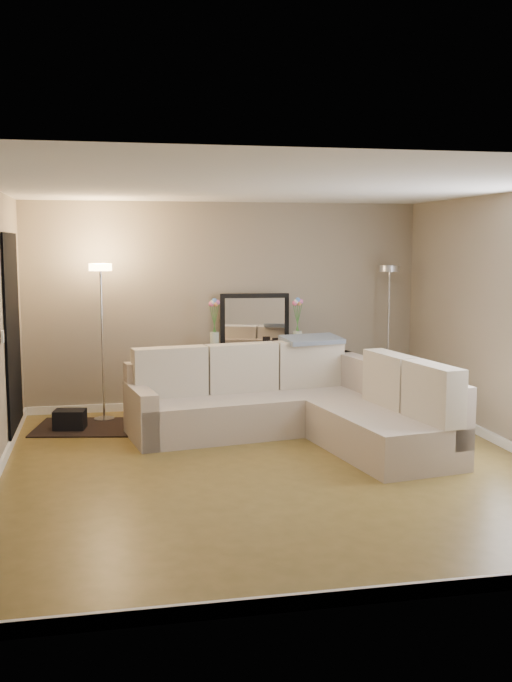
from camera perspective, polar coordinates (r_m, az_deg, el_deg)
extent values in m
cube|color=olive|center=(7.22, 1.28, -9.55)|extent=(5.00, 5.50, 0.01)
cube|color=white|center=(6.92, 1.34, 11.60)|extent=(5.00, 5.50, 0.01)
cube|color=gray|center=(9.65, -2.31, 2.65)|extent=(5.00, 0.02, 2.60)
cube|color=gray|center=(4.33, 9.41, -3.33)|extent=(5.00, 0.02, 2.60)
cube|color=white|center=(9.80, -2.25, -4.66)|extent=(5.00, 0.03, 0.10)
cube|color=white|center=(4.74, 8.96, -18.28)|extent=(5.00, 0.03, 0.10)
cube|color=black|center=(8.54, -17.78, 0.34)|extent=(0.02, 1.20, 2.20)
cube|color=white|center=(7.69, -18.49, 0.31)|extent=(0.02, 0.08, 0.12)
cube|color=#BEAC9A|center=(8.50, -0.17, -5.44)|extent=(2.84, 1.36, 0.42)
cube|color=#BEAC9A|center=(8.78, -1.00, -3.08)|extent=(2.72, 0.64, 0.59)
cube|color=#BEAC9A|center=(8.13, -8.66, -5.51)|extent=(0.34, 0.96, 0.59)
cube|color=#BEAC9A|center=(7.72, 9.53, -6.87)|extent=(1.20, 1.80, 0.42)
cube|color=#BEAC9A|center=(8.23, 10.13, -3.90)|extent=(0.62, 2.61, 0.59)
cube|color=beige|center=(8.38, -6.48, -2.32)|extent=(0.84, 0.36, 0.54)
cube|color=beige|center=(8.62, -1.08, -2.00)|extent=(0.84, 0.36, 0.54)
cube|color=beige|center=(8.93, 3.99, -1.69)|extent=(0.84, 0.36, 0.54)
cube|color=beige|center=(8.01, 10.03, -2.84)|extent=(0.35, 0.78, 0.54)
cube|color=beige|center=(7.36, 13.15, -3.83)|extent=(0.35, 0.78, 0.54)
cube|color=slate|center=(8.92, 4.22, 0.12)|extent=(0.76, 0.54, 0.09)
cube|color=black|center=(9.46, 0.00, -0.87)|extent=(1.25, 0.43, 0.04)
cube|color=black|center=(9.34, -3.37, -3.34)|extent=(0.05, 0.05, 0.72)
cube|color=black|center=(9.60, -3.46, -3.05)|extent=(0.05, 0.05, 0.72)
cube|color=black|center=(9.48, 3.50, -3.19)|extent=(0.05, 0.05, 0.72)
cube|color=black|center=(9.73, 3.22, -2.90)|extent=(0.05, 0.05, 0.72)
cube|color=black|center=(9.56, 0.00, -4.24)|extent=(1.17, 0.39, 0.03)
cube|color=#BF3333|center=(9.49, -3.04, -3.69)|extent=(0.04, 0.15, 0.18)
cube|color=#3359A5|center=(9.49, -2.81, -3.63)|extent=(0.05, 0.15, 0.20)
cube|color=gold|center=(9.49, -2.54, -3.57)|extent=(0.05, 0.15, 0.22)
cube|color=#3F7F4C|center=(9.50, -2.24, -3.67)|extent=(0.06, 0.15, 0.18)
cube|color=#994C99|center=(9.50, -1.97, -3.61)|extent=(0.04, 0.15, 0.20)
cube|color=orange|center=(9.50, -1.74, -3.55)|extent=(0.05, 0.15, 0.22)
cube|color=#262626|center=(9.51, -1.47, -3.66)|extent=(0.05, 0.15, 0.18)
cube|color=#4C99B2|center=(9.51, -1.17, -3.60)|extent=(0.06, 0.15, 0.20)
cube|color=#B2A58C|center=(9.52, -0.90, -3.53)|extent=(0.04, 0.15, 0.22)
cube|color=brown|center=(9.52, -0.67, -3.64)|extent=(0.05, 0.15, 0.18)
cube|color=navy|center=(9.53, -0.40, -3.58)|extent=(0.05, 0.15, 0.20)
cube|color=gold|center=(9.53, -0.10, -3.52)|extent=(0.06, 0.15, 0.22)
cube|color=black|center=(9.57, -0.10, 1.56)|extent=(0.87, 0.11, 0.68)
cube|color=white|center=(9.54, -0.08, 1.54)|extent=(0.75, 0.07, 0.57)
cube|color=#D35725|center=(9.41, -0.65, -0.57)|extent=(0.18, 0.13, 0.04)
cube|color=black|center=(9.42, 1.08, -0.30)|extent=(0.10, 0.03, 0.12)
cube|color=black|center=(9.43, 1.76, -0.35)|extent=(0.08, 0.02, 0.10)
cylinder|color=silver|center=(9.39, -3.13, -0.02)|extent=(0.12, 0.12, 0.23)
cylinder|color=#38722D|center=(9.35, -3.25, 1.59)|extent=(0.09, 0.01, 0.39)
sphere|color=#E5598C|center=(9.34, -3.38, 2.80)|extent=(0.07, 0.07, 0.07)
cylinder|color=#38722D|center=(9.35, -3.20, 1.65)|extent=(0.05, 0.01, 0.41)
sphere|color=white|center=(9.34, -3.27, 2.91)|extent=(0.07, 0.07, 0.07)
cylinder|color=#38722D|center=(9.35, -3.14, 1.70)|extent=(0.01, 0.01, 0.43)
sphere|color=#598CE5|center=(9.33, -3.15, 3.03)|extent=(0.07, 0.07, 0.07)
cylinder|color=#38722D|center=(9.36, -3.09, 1.59)|extent=(0.05, 0.01, 0.40)
sphere|color=#E58C4C|center=(9.34, -3.04, 2.80)|extent=(0.07, 0.07, 0.07)
cylinder|color=#38722D|center=(9.36, -3.04, 1.65)|extent=(0.10, 0.02, 0.41)
sphere|color=#D866B2|center=(9.34, -2.93, 2.92)|extent=(0.07, 0.07, 0.07)
cylinder|color=silver|center=(9.51, 3.13, 0.08)|extent=(0.12, 0.12, 0.23)
cylinder|color=#38722D|center=(9.48, 3.04, 1.66)|extent=(0.09, 0.01, 0.39)
sphere|color=#E5598C|center=(9.46, 2.93, 2.86)|extent=(0.07, 0.07, 0.07)
cylinder|color=#38722D|center=(9.48, 3.09, 1.72)|extent=(0.05, 0.01, 0.41)
sphere|color=white|center=(9.46, 3.04, 2.97)|extent=(0.07, 0.07, 0.07)
cylinder|color=#38722D|center=(9.48, 3.14, 1.78)|extent=(0.01, 0.01, 0.43)
sphere|color=#598CE5|center=(9.46, 3.15, 3.09)|extent=(0.07, 0.07, 0.07)
cylinder|color=#38722D|center=(9.48, 3.19, 1.67)|extent=(0.05, 0.01, 0.40)
sphere|color=#E58C4C|center=(9.47, 3.26, 2.86)|extent=(0.07, 0.07, 0.07)
cylinder|color=#38722D|center=(9.48, 3.24, 1.72)|extent=(0.10, 0.02, 0.41)
sphere|color=#D866B2|center=(9.47, 3.37, 2.98)|extent=(0.07, 0.07, 0.07)
cylinder|color=silver|center=(9.24, -11.32, -5.78)|extent=(0.28, 0.28, 0.03)
cylinder|color=silver|center=(9.08, -11.46, -0.35)|extent=(0.03, 0.03, 1.77)
cylinder|color=#FFBF72|center=(9.00, -11.61, 5.45)|extent=(0.31, 0.31, 0.08)
cylinder|color=silver|center=(10.04, 9.79, -4.68)|extent=(0.29, 0.29, 0.03)
cylinder|color=silver|center=(9.90, 9.90, 0.20)|extent=(0.03, 0.03, 1.72)
cylinder|color=silver|center=(9.83, 10.02, 5.39)|extent=(0.31, 0.31, 0.08)
cube|color=black|center=(8.92, -12.36, -6.33)|extent=(1.35, 1.11, 0.02)
cube|color=black|center=(8.84, -13.80, -5.75)|extent=(0.38, 0.30, 0.22)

